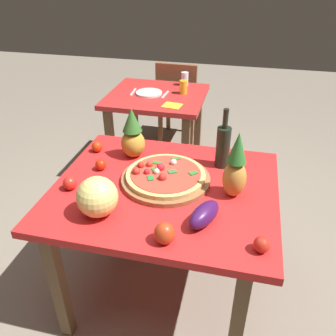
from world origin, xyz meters
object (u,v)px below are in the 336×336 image
Objects in this scene: dining_chair at (178,98)px; tomato_at_corner at (101,165)px; tomato_near_board at (262,245)px; dinner_plate at (149,93)px; display_table at (165,200)px; drinking_glass_water at (185,79)px; wine_bottle at (223,146)px; eggplant at (204,214)px; tomato_beside_pepper at (70,183)px; napkin_folded at (172,106)px; pineapple_right at (235,169)px; fork_utensil at (133,92)px; pizza at (165,174)px; melon at (97,197)px; knife_utensil at (165,95)px; drinking_glass_juice at (183,87)px; pizza_board at (166,179)px; pineapple_left at (133,135)px; tomato_by_bottle at (97,147)px; bell_pepper at (165,233)px; background_table at (157,108)px.

tomato_at_corner is at bearing 89.51° from dining_chair.
tomato_near_board is 1.90m from dinner_plate.
drinking_glass_water is at bearing 97.34° from display_table.
dining_chair is 1.77m from wine_bottle.
tomato_beside_pepper is (-0.69, 0.10, -0.01)m from eggplant.
pineapple_right is at bearing -63.07° from napkin_folded.
tomato_beside_pepper is 1.44m from fork_utensil.
pizza is at bearing -79.45° from napkin_folded.
melon reaches higher than knife_utensil.
drinking_glass_juice is (-0.41, 1.61, 0.01)m from eggplant.
drinking_glass_juice reaches higher than tomato_near_board.
pineapple_right is at bearing -6.85° from pizza_board.
drinking_glass_juice reaches higher than eggplant.
melon is at bearing -83.94° from knife_utensil.
knife_utensil is (-0.06, 1.04, -0.13)m from pineapple_left.
pizza is 5.93× the size of tomato_beside_pepper.
pizza reaches higher than tomato_by_bottle.
drinking_glass_juice reaches higher than pizza_board.
knife_utensil is (-0.31, 1.25, -0.01)m from pizza_board.
pineapple_right reaches higher than napkin_folded.
tomato_near_board is 0.97× the size of tomato_beside_pepper.
tomato_at_corner is at bearing -89.67° from knife_utensil.
bell_pepper is at bearing -17.94° from melon.
pineapple_left is 1.10m from fork_utensil.
pineapple_left is 1.06m from dinner_plate.
dining_chair reaches higher than drinking_glass_juice.
pizza_board is 1.05m from napkin_folded.
knife_utensil is at bearing -3.93° from fork_utensil.
tomato_beside_pepper is at bearing 145.50° from melon.
wine_bottle is (0.65, -1.04, 0.25)m from background_table.
dining_chair is at bearing 109.28° from pineapple_right.
bell_pepper is at bearing -74.08° from background_table.
eggplant is at bearing -45.06° from display_table.
tomato_at_corner is 0.52× the size of drinking_glass_water.
eggplant is at bearing -48.86° from pizza.
pineapple_right reaches higher than drinking_glass_water.
eggplant is 1.11× the size of fork_utensil.
display_table is at bearing 100.90° from dining_chair.
dining_chair is at bearing 94.32° from knife_utensil.
tomato_by_bottle is 1.15m from drinking_glass_juice.
melon reaches higher than display_table.
dinner_plate is at bearing -173.31° from background_table.
display_table is 6.25× the size of knife_utensil.
melon reaches higher than tomato_near_board.
melon is at bearing -132.19° from wine_bottle.
dining_chair is 4.72× the size of knife_utensil.
pizza is at bearing -69.04° from fork_utensil.
eggplant is 0.91× the size of dinner_plate.
bell_pepper reaches higher than background_table.
napkin_folded is at bearing 100.76° from display_table.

